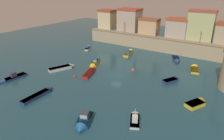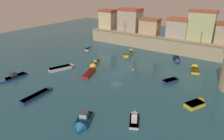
# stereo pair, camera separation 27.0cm
# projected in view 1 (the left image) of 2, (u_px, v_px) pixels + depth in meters

# --- Properties ---
(ground_plane) EXTENTS (134.21, 134.21, 0.00)m
(ground_plane) POSITION_uv_depth(u_px,v_px,m) (117.00, 75.00, 47.88)
(ground_plane) COLOR #1E4756
(quay_wall) EXTENTS (50.63, 2.47, 4.44)m
(quay_wall) POSITION_uv_depth(u_px,v_px,m) (156.00, 44.00, 65.05)
(quay_wall) COLOR tan
(quay_wall) RESTS_ON ground
(old_town_backdrop) EXTENTS (48.07, 5.70, 8.97)m
(old_town_backdrop) POSITION_uv_depth(u_px,v_px,m) (159.00, 24.00, 65.96)
(old_town_backdrop) COLOR #CEBC8B
(old_town_backdrop) RESTS_ON ground
(quay_lamp_0) EXTENTS (0.32, 0.32, 3.84)m
(quay_lamp_0) POSITION_uv_depth(u_px,v_px,m) (124.00, 25.00, 69.38)
(quay_lamp_0) COLOR black
(quay_lamp_0) RESTS_ON quay_wall
(quay_lamp_1) EXTENTS (0.32, 0.32, 2.91)m
(quay_lamp_1) POSITION_uv_depth(u_px,v_px,m) (157.00, 31.00, 63.55)
(quay_lamp_1) COLOR black
(quay_lamp_1) RESTS_ON quay_wall
(quay_lamp_2) EXTENTS (0.32, 0.32, 3.52)m
(quay_lamp_2) POSITION_uv_depth(u_px,v_px,m) (201.00, 35.00, 56.71)
(quay_lamp_2) COLOR black
(quay_lamp_2) RESTS_ON quay_wall
(moored_boat_0) EXTENTS (3.22, 4.63, 2.94)m
(moored_boat_0) POSITION_uv_depth(u_px,v_px,m) (135.00, 118.00, 31.59)
(moored_boat_0) COLOR silver
(moored_boat_0) RESTS_ON ground
(moored_boat_1) EXTENTS (3.02, 6.94, 1.78)m
(moored_boat_1) POSITION_uv_depth(u_px,v_px,m) (129.00, 52.00, 62.27)
(moored_boat_1) COLOR gold
(moored_boat_1) RESTS_ON ground
(moored_boat_2) EXTENTS (1.84, 6.53, 2.03)m
(moored_boat_2) POSITION_uv_depth(u_px,v_px,m) (10.00, 79.00, 44.94)
(moored_boat_2) COLOR navy
(moored_boat_2) RESTS_ON ground
(moored_boat_3) EXTENTS (3.36, 6.63, 1.27)m
(moored_boat_3) POSITION_uv_depth(u_px,v_px,m) (90.00, 72.00, 48.42)
(moored_boat_3) COLOR red
(moored_boat_3) RESTS_ON ground
(moored_boat_4) EXTENTS (4.76, 7.07, 1.66)m
(moored_boat_4) POSITION_uv_depth(u_px,v_px,m) (94.00, 64.00, 53.47)
(moored_boat_4) COLOR gold
(moored_boat_4) RESTS_ON ground
(moored_boat_5) EXTENTS (3.25, 4.50, 1.39)m
(moored_boat_5) POSITION_uv_depth(u_px,v_px,m) (172.00, 80.00, 44.30)
(moored_boat_5) COLOR navy
(moored_boat_5) RESTS_ON ground
(moored_boat_6) EXTENTS (3.99, 6.98, 1.47)m
(moored_boat_6) POSITION_uv_depth(u_px,v_px,m) (64.00, 68.00, 50.91)
(moored_boat_6) COLOR silver
(moored_boat_6) RESTS_ON ground
(moored_boat_7) EXTENTS (3.92, 6.23, 1.56)m
(moored_boat_7) POSITION_uv_depth(u_px,v_px,m) (176.00, 60.00, 56.51)
(moored_boat_7) COLOR navy
(moored_boat_7) RESTS_ON ground
(moored_boat_8) EXTENTS (3.10, 4.90, 2.05)m
(moored_boat_8) POSITION_uv_depth(u_px,v_px,m) (88.00, 48.00, 67.58)
(moored_boat_8) COLOR silver
(moored_boat_8) RESTS_ON ground
(moored_boat_9) EXTENTS (3.18, 5.34, 1.76)m
(moored_boat_9) POSITION_uv_depth(u_px,v_px,m) (194.00, 69.00, 50.50)
(moored_boat_9) COLOR gold
(moored_boat_9) RESTS_ON ground
(moored_boat_10) EXTENTS (3.70, 5.18, 2.23)m
(moored_boat_10) POSITION_uv_depth(u_px,v_px,m) (83.00, 122.00, 30.39)
(moored_boat_10) COLOR #195689
(moored_boat_10) RESTS_ON ground
(moored_boat_11) EXTENTS (1.52, 7.36, 1.20)m
(moored_boat_11) POSITION_uv_depth(u_px,v_px,m) (40.00, 94.00, 38.48)
(moored_boat_11) COLOR navy
(moored_boat_11) RESTS_ON ground
(moored_boat_12) EXTENTS (3.55, 4.64, 1.70)m
(moored_boat_12) POSITION_uv_depth(u_px,v_px,m) (198.00, 103.00, 35.53)
(moored_boat_12) COLOR gold
(moored_boat_12) RESTS_ON ground
(mooring_buoy_0) EXTENTS (0.72, 0.72, 0.72)m
(mooring_buoy_0) POSITION_uv_depth(u_px,v_px,m) (75.00, 77.00, 46.67)
(mooring_buoy_0) COLOR red
(mooring_buoy_0) RESTS_ON ground
(mooring_buoy_1) EXTENTS (0.79, 0.79, 0.79)m
(mooring_buoy_1) POSITION_uv_depth(u_px,v_px,m) (133.00, 70.00, 50.46)
(mooring_buoy_1) COLOR #EA4C19
(mooring_buoy_1) RESTS_ON ground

